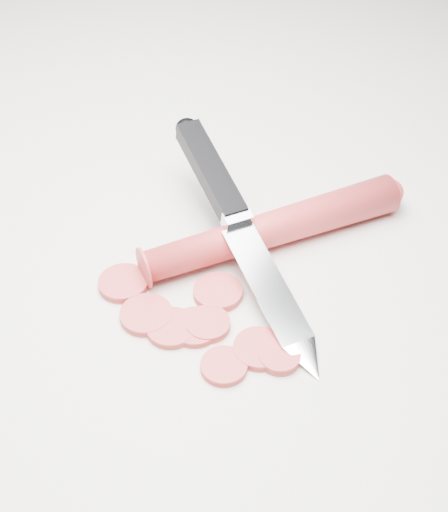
% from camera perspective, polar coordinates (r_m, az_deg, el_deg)
% --- Properties ---
extents(ground, '(2.40, 2.40, 0.00)m').
position_cam_1_polar(ground, '(0.57, -1.01, -2.40)').
color(ground, silver).
rests_on(ground, ground).
extents(carrot, '(0.16, 0.20, 0.03)m').
position_cam_1_polar(carrot, '(0.59, 3.99, 2.23)').
color(carrot, red).
rests_on(carrot, ground).
extents(carrot_slice_0, '(0.04, 0.04, 0.01)m').
position_cam_1_polar(carrot_slice_0, '(0.54, -4.22, -5.77)').
color(carrot_slice_0, '#C43336').
rests_on(carrot_slice_0, ground).
extents(carrot_slice_1, '(0.03, 0.03, 0.01)m').
position_cam_1_polar(carrot_slice_1, '(0.54, -1.31, -5.48)').
color(carrot_slice_1, '#C43336').
rests_on(carrot_slice_1, ground).
extents(carrot_slice_2, '(0.04, 0.04, 0.01)m').
position_cam_1_polar(carrot_slice_2, '(0.54, -2.32, -5.71)').
color(carrot_slice_2, '#C43336').
rests_on(carrot_slice_2, ground).
extents(carrot_slice_3, '(0.03, 0.03, 0.01)m').
position_cam_1_polar(carrot_slice_3, '(0.52, 4.46, -8.06)').
color(carrot_slice_3, '#C43336').
rests_on(carrot_slice_3, ground).
extents(carrot_slice_4, '(0.04, 0.04, 0.01)m').
position_cam_1_polar(carrot_slice_4, '(0.56, -0.48, -2.93)').
color(carrot_slice_4, '#C43336').
rests_on(carrot_slice_4, ground).
extents(carrot_slice_5, '(0.04, 0.04, 0.01)m').
position_cam_1_polar(carrot_slice_5, '(0.57, -8.05, -2.18)').
color(carrot_slice_5, '#C43336').
rests_on(carrot_slice_5, ground).
extents(carrot_slice_6, '(0.03, 0.03, 0.01)m').
position_cam_1_polar(carrot_slice_6, '(0.51, -0.01, -8.81)').
color(carrot_slice_6, '#C43336').
rests_on(carrot_slice_6, ground).
extents(carrot_slice_7, '(0.04, 0.04, 0.01)m').
position_cam_1_polar(carrot_slice_7, '(0.52, 2.84, -7.43)').
color(carrot_slice_7, '#C43336').
rests_on(carrot_slice_7, ground).
extents(carrot_slice_8, '(0.04, 0.04, 0.01)m').
position_cam_1_polar(carrot_slice_8, '(0.55, -6.24, -4.70)').
color(carrot_slice_8, '#C43336').
rests_on(carrot_slice_8, ground).
extents(kitchen_knife, '(0.22, 0.18, 0.07)m').
position_cam_1_polar(kitchen_knife, '(0.56, 1.69, 1.97)').
color(kitchen_knife, silver).
rests_on(kitchen_knife, ground).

